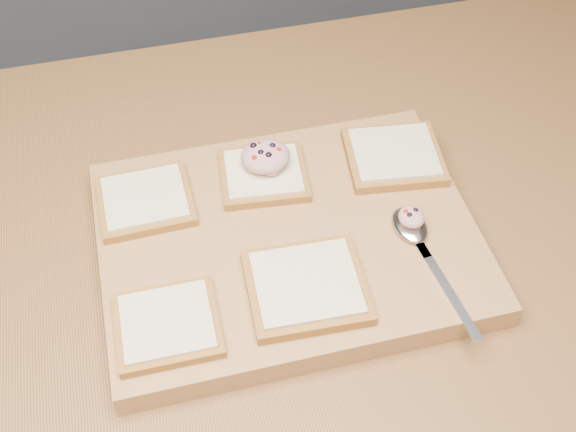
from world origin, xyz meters
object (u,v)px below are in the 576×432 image
(cutting_board, at_px, (288,241))
(tuna_salad_dollop, at_px, (265,156))
(bread_far_center, at_px, (263,175))
(spoon, at_px, (415,234))

(cutting_board, relative_size, tuna_salad_dollop, 7.24)
(bread_far_center, bearing_deg, tuna_salad_dollop, 62.22)
(cutting_board, distance_m, spoon, 0.15)
(cutting_board, height_order, bread_far_center, bread_far_center)
(cutting_board, bearing_deg, bread_far_center, 95.59)
(bread_far_center, xyz_separation_m, spoon, (0.15, -0.14, -0.00))
(bread_far_center, distance_m, spoon, 0.21)
(cutting_board, bearing_deg, tuna_salad_dollop, 92.20)
(cutting_board, relative_size, bread_far_center, 3.83)
(bread_far_center, height_order, tuna_salad_dollop, tuna_salad_dollop)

